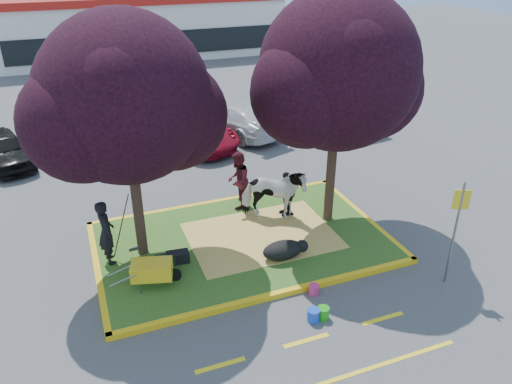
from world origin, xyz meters
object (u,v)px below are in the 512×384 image
object	(u,v)px
wheelbarrow	(152,270)
car_black	(4,149)
bucket_green	(323,313)
cow	(273,195)
bucket_blue	(313,315)
bucket_pink	(314,290)
calf	(283,250)
handler	(106,232)
car_silver	(108,133)
sign_post	(457,222)

from	to	relation	value
wheelbarrow	car_black	size ratio (longest dim) A/B	0.47
wheelbarrow	bucket_green	xyz separation A→B (m)	(3.50, -2.47, -0.47)
cow	bucket_blue	bearing A→B (deg)	-167.35
car_black	bucket_pink	bearing A→B (deg)	-73.41
cow	calf	world-z (taller)	cow
handler	car_silver	distance (m)	8.96
calf	bucket_green	xyz separation A→B (m)	(-0.03, -2.41, -0.25)
cow	bucket_pink	distance (m)	3.74
wheelbarrow	car_black	distance (m)	10.65
bucket_green	sign_post	bearing A→B (deg)	1.59
bucket_blue	cow	bearing A→B (deg)	78.98
calf	sign_post	distance (m)	4.49
bucket_blue	calf	bearing A→B (deg)	83.32
wheelbarrow	bucket_pink	size ratio (longest dim) A/B	6.76
bucket_pink	sign_post	bearing A→B (deg)	-12.80
bucket_pink	wheelbarrow	bearing A→B (deg)	156.59
cow	handler	world-z (taller)	handler
car_black	bucket_blue	bearing A→B (deg)	-76.86
car_black	car_silver	size ratio (longest dim) A/B	1.02
sign_post	bucket_blue	distance (m)	4.20
sign_post	bucket_pink	world-z (taller)	sign_post
bucket_green	car_black	world-z (taller)	car_black
bucket_pink	car_silver	xyz separation A→B (m)	(-3.62, 12.00, 0.49)
cow	sign_post	xyz separation A→B (m)	(2.99, -4.39, 0.82)
calf	bucket_blue	size ratio (longest dim) A/B	3.65
wheelbarrow	bucket_blue	xyz separation A→B (m)	(3.24, -2.47, -0.46)
sign_post	car_black	distance (m)	16.53
bucket_blue	bucket_pink	bearing A→B (deg)	62.29
handler	bucket_blue	bearing A→B (deg)	-143.36
calf	bucket_green	size ratio (longest dim) A/B	3.79
calf	bucket_blue	bearing A→B (deg)	-114.06
wheelbarrow	bucket_pink	bearing A→B (deg)	-7.32
bucket_green	car_silver	xyz separation A→B (m)	(-3.42, 12.87, 0.47)
sign_post	car_black	size ratio (longest dim) A/B	0.75
handler	bucket_pink	bearing A→B (deg)	-133.57
bucket_green	car_black	xyz separation A→B (m)	(-7.39, 12.38, 0.51)
cow	calf	distance (m)	2.24
bucket_blue	wheelbarrow	bearing A→B (deg)	142.70
bucket_blue	car_black	bearing A→B (deg)	119.98
car_black	car_silver	bearing A→B (deg)	-9.81
wheelbarrow	sign_post	xyz separation A→B (m)	(7.10, -2.37, 1.19)
wheelbarrow	bucket_green	distance (m)	4.31
calf	car_silver	distance (m)	11.02
wheelbarrow	car_black	xyz separation A→B (m)	(-3.90, 9.91, 0.04)
sign_post	bucket_pink	xyz separation A→B (m)	(-3.41, 0.77, -1.67)
calf	sign_post	bearing A→B (deg)	-50.22
bucket_pink	car_silver	bearing A→B (deg)	106.77
handler	sign_post	xyz separation A→B (m)	(8.00, -3.88, 0.75)
bucket_pink	bucket_green	bearing A→B (deg)	-102.97
handler	sign_post	distance (m)	8.92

